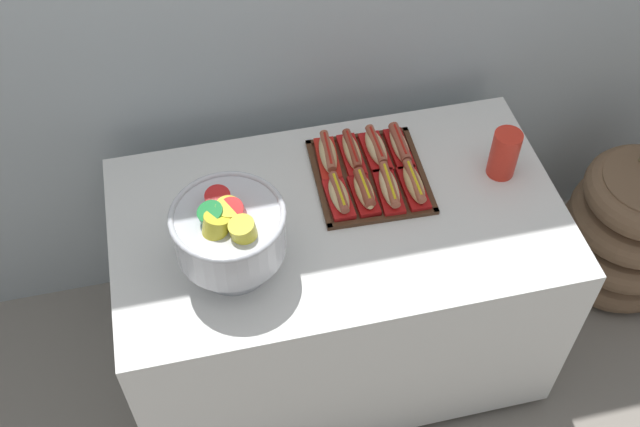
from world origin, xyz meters
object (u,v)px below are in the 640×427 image
serving_tray (370,176)px  hot_dog_5 (352,152)px  hot_dog_3 (414,184)px  hot_dog_2 (389,188)px  hot_dog_0 (339,196)px  floor_vase (628,229)px  hot_dog_6 (376,149)px  hot_dog_1 (364,191)px  hot_dog_7 (400,146)px  buffet_table (336,285)px  cup_stack (504,154)px  punch_bowl (229,231)px  hot_dog_4 (328,155)px

serving_tray → hot_dog_5: (-0.03, 0.08, 0.03)m
hot_dog_3 → hot_dog_2: bearing=178.0°
hot_dog_3 → hot_dog_0: bearing=178.0°
floor_vase → hot_dog_6: (-0.97, 0.10, 0.54)m
hot_dog_0 → hot_dog_3: hot_dog_3 is taller
serving_tray → hot_dog_1: bearing=-116.5°
hot_dog_2 → hot_dog_7: size_ratio=1.01×
hot_dog_0 → buffet_table: bearing=-105.1°
floor_vase → hot_dog_7: bearing=173.9°
hot_dog_3 → hot_dog_6: hot_dog_6 is taller
hot_dog_2 → floor_vase: bearing=3.9°
cup_stack → hot_dog_0: bearing=-178.5°
punch_bowl → buffet_table: bearing=20.5°
hot_dog_2 → hot_dog_3: same height
hot_dog_0 → cup_stack: 0.51m
buffet_table → serving_tray: serving_tray is taller
hot_dog_3 → cup_stack: bearing=4.3°
floor_vase → serving_tray: floor_vase is taller
hot_dog_3 → serving_tray: bearing=141.7°
floor_vase → hot_dog_6: 1.11m
hot_dog_0 → hot_dog_1: bearing=-2.0°
hot_dog_4 → hot_dog_0: bearing=-92.0°
floor_vase → hot_dog_5: (-1.04, 0.10, 0.53)m
buffet_table → hot_dog_0: size_ratio=8.36×
hot_dog_0 → hot_dog_1: 0.08m
hot_dog_5 → punch_bowl: size_ratio=0.60×
hot_dog_1 → hot_dog_5: (0.01, 0.16, -0.00)m
hot_dog_5 → buffet_table: bearing=-114.2°
hot_dog_7 → hot_dog_4: bearing=178.0°
serving_tray → hot_dog_1: size_ratio=2.36×
hot_dog_3 → punch_bowl: 0.59m
punch_bowl → hot_dog_1: bearing=21.4°
hot_dog_5 → serving_tray: bearing=-67.6°
hot_dog_6 → hot_dog_2: bearing=-92.0°
hot_dog_2 → hot_dog_6: (0.01, 0.16, 0.00)m
hot_dog_2 → punch_bowl: bearing=-161.9°
hot_dog_1 → cup_stack: size_ratio=1.00×
buffet_table → hot_dog_3: (0.24, 0.04, 0.39)m
serving_tray → hot_dog_0: bearing=-145.8°
hot_dog_3 → hot_dog_5: size_ratio=0.95×
floor_vase → hot_dog_1: 1.18m
serving_tray → hot_dog_7: bearing=34.2°
hot_dog_0 → hot_dog_7: size_ratio=0.89×
hot_dog_1 → hot_dog_7: hot_dog_1 is taller
hot_dog_0 → hot_dog_6: 0.22m
hot_dog_0 → hot_dog_5: same height
hot_dog_0 → hot_dog_1: hot_dog_1 is taller
floor_vase → hot_dog_7: 1.05m
punch_bowl → hot_dog_5: bearing=38.1°
floor_vase → hot_dog_3: 1.05m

